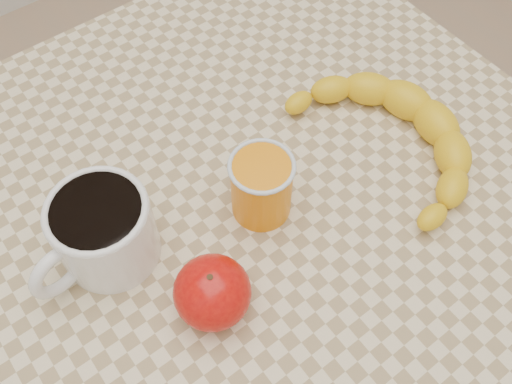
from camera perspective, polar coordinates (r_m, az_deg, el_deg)
ground at (r=1.37m, az=0.00°, el=-17.73°), size 3.00×3.00×0.00m
table at (r=0.75m, az=0.00°, el=-4.40°), size 0.80×0.80×0.75m
coffee_mug at (r=0.62m, az=-15.18°, el=-3.74°), size 0.16×0.13×0.09m
orange_juice_glass at (r=0.63m, az=0.55°, el=0.59°), size 0.07×0.07×0.09m
apple at (r=0.58m, az=-4.39°, el=-9.97°), size 0.10×0.10×0.07m
banana at (r=0.72m, az=13.42°, el=5.28°), size 0.28×0.35×0.05m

